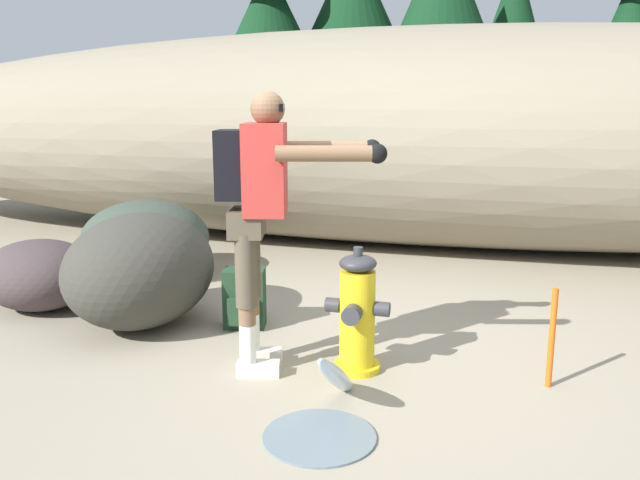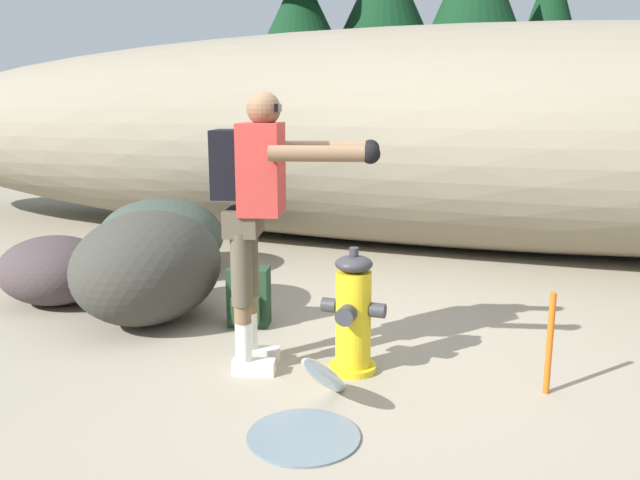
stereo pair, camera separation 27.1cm
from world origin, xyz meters
TOP-DOWN VIEW (x-y plane):
  - ground_plane at (0.00, 0.00)m, footprint 56.00×56.00m
  - dirt_embankment at (0.00, 3.89)m, footprint 16.80×3.20m
  - fire_hydrant at (0.16, -0.03)m, footprint 0.40×0.35m
  - hydrant_water_jet at (0.16, -0.65)m, footprint 0.57×1.02m
  - utility_worker at (-0.39, -0.17)m, footprint 1.04×0.67m
  - spare_backpack at (-0.81, 0.53)m, footprint 0.34×0.33m
  - boulder_large at (-2.27, 1.62)m, footprint 1.35×1.32m
  - boulder_mid at (-1.57, 0.37)m, footprint 1.04×1.30m
  - boulder_small at (-2.56, 0.49)m, footprint 0.95×0.84m
  - pine_tree_far_left at (-3.83, 9.47)m, footprint 2.79×2.79m
  - pine_tree_left at (-2.24, 10.35)m, footprint 2.86×2.86m
  - pine_tree_center at (-0.28, 9.76)m, footprint 2.65×2.65m
  - survey_stake at (1.30, 0.04)m, footprint 0.04×0.04m

SIDE VIEW (x-z plane):
  - ground_plane at x=0.00m, z-range -0.04..0.00m
  - hydrant_water_jet at x=0.16m, z-range -0.16..0.40m
  - spare_backpack at x=-0.81m, z-range -0.02..0.45m
  - boulder_small at x=-2.56m, z-range 0.00..0.57m
  - survey_stake at x=1.30m, z-range 0.00..0.60m
  - fire_hydrant at x=0.16m, z-range -0.03..0.76m
  - boulder_large at x=-2.27m, z-range 0.00..0.73m
  - boulder_mid at x=-1.57m, z-range 0.00..0.85m
  - utility_worker at x=-0.39m, z-range 0.24..1.94m
  - dirt_embankment at x=0.00m, z-range 0.00..2.50m
  - pine_tree_center at x=-0.28m, z-range 0.19..5.26m
  - pine_tree_left at x=-2.24m, z-range 0.27..5.31m
  - pine_tree_far_left at x=-3.83m, z-range 0.44..6.76m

